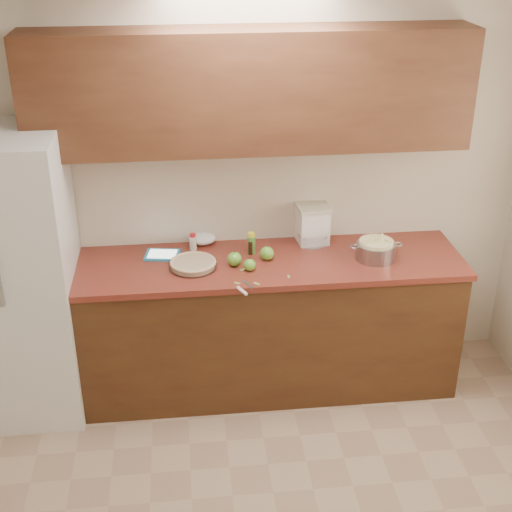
{
  "coord_description": "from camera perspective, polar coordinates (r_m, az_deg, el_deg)",
  "views": [
    {
      "loc": [
        -0.42,
        -2.46,
        2.93
      ],
      "look_at": [
        0.01,
        1.43,
        0.98
      ],
      "focal_mm": 50.0,
      "sensor_mm": 36.0,
      "label": 1
    }
  ],
  "objects": [
    {
      "name": "tablet",
      "position": [
        4.54,
        -7.5,
        0.1
      ],
      "size": [
        0.24,
        0.2,
        0.02
      ],
      "rotation": [
        0.0,
        0.0,
        -0.17
      ],
      "color": "teal",
      "rests_on": "counter_run"
    },
    {
      "name": "peel_a",
      "position": [
        4.19,
        -1.51,
        -2.18
      ],
      "size": [
        0.04,
        0.03,
        0.0
      ],
      "primitive_type": "cube",
      "rotation": [
        0.0,
        0.0,
        -0.58
      ],
      "color": "#8CB357",
      "rests_on": "counter_run"
    },
    {
      "name": "counter_run",
      "position": [
        4.67,
        -0.23,
        -5.45
      ],
      "size": [
        2.64,
        0.68,
        0.92
      ],
      "color": "#4A2D14",
      "rests_on": "ground"
    },
    {
      "name": "peel_d",
      "position": [
        4.26,
        2.63,
        -1.65
      ],
      "size": [
        0.02,
        0.03,
        0.0
      ],
      "primitive_type": "cube",
      "rotation": [
        0.0,
        0.0,
        1.51
      ],
      "color": "#8CB357",
      "rests_on": "counter_run"
    },
    {
      "name": "fridge",
      "position": [
        4.52,
        -18.68,
        -1.73
      ],
      "size": [
        0.7,
        0.7,
        1.8
      ],
      "primitive_type": "cube",
      "color": "silver",
      "rests_on": "ground"
    },
    {
      "name": "apple_center",
      "position": [
        4.44,
        0.88,
        0.21
      ],
      "size": [
        0.09,
        0.09,
        0.1
      ],
      "color": "#61A42E",
      "rests_on": "counter_run"
    },
    {
      "name": "pie",
      "position": [
        4.37,
        -5.06,
        -0.65
      ],
      "size": [
        0.29,
        0.29,
        0.05
      ],
      "rotation": [
        0.0,
        0.0,
        -0.17
      ],
      "color": "silver",
      "rests_on": "counter_run"
    },
    {
      "name": "room_shell",
      "position": [
        2.98,
        2.8,
        -6.65
      ],
      "size": [
        3.6,
        3.6,
        3.6
      ],
      "color": "tan",
      "rests_on": "ground"
    },
    {
      "name": "cinnamon_shaker",
      "position": [
        4.58,
        -5.06,
        1.12
      ],
      "size": [
        0.05,
        0.05,
        0.11
      ],
      "rotation": [
        0.0,
        0.0,
        0.17
      ],
      "color": "beige",
      "rests_on": "counter_run"
    },
    {
      "name": "apple_front",
      "position": [
        4.31,
        -0.51,
        -0.71
      ],
      "size": [
        0.08,
        0.08,
        0.09
      ],
      "color": "#61A42E",
      "rests_on": "counter_run"
    },
    {
      "name": "paring_knife",
      "position": [
        4.1,
        -1.05,
        -2.72
      ],
      "size": [
        0.11,
        0.19,
        0.02
      ],
      "rotation": [
        0.0,
        0.0,
        0.45
      ],
      "color": "gray",
      "rests_on": "counter_run"
    },
    {
      "name": "colander",
      "position": [
        4.51,
        9.56,
        0.48
      ],
      "size": [
        0.33,
        0.24,
        0.12
      ],
      "rotation": [
        0.0,
        0.0,
        -0.29
      ],
      "color": "gray",
      "rests_on": "counter_run"
    },
    {
      "name": "vanilla_bottle",
      "position": [
        4.51,
        -0.4,
        0.77
      ],
      "size": [
        0.04,
        0.04,
        0.11
      ],
      "rotation": [
        0.0,
        0.0,
        0.18
      ],
      "color": "black",
      "rests_on": "counter_run"
    },
    {
      "name": "flour_canister",
      "position": [
        4.67,
        4.52,
        2.65
      ],
      "size": [
        0.22,
        0.22,
        0.26
      ],
      "rotation": [
        0.0,
        0.0,
        0.09
      ],
      "color": "white",
      "rests_on": "counter_run"
    },
    {
      "name": "lemon_bottle",
      "position": [
        4.51,
        -0.37,
        1.0
      ],
      "size": [
        0.05,
        0.05,
        0.14
      ],
      "rotation": [
        0.0,
        0.0,
        -0.42
      ],
      "color": "#4C8C38",
      "rests_on": "counter_run"
    },
    {
      "name": "peel_c",
      "position": [
        4.18,
        0.05,
        -2.23
      ],
      "size": [
        0.04,
        0.04,
        0.0
      ],
      "primitive_type": "cube",
      "rotation": [
        0.0,
        0.0,
        2.38
      ],
      "color": "#8CB357",
      "rests_on": "counter_run"
    },
    {
      "name": "mixing_bowl",
      "position": [
        4.66,
        4.58,
        1.42
      ],
      "size": [
        0.21,
        0.21,
        0.08
      ],
      "rotation": [
        0.0,
        0.0,
        -0.26
      ],
      "color": "silver",
      "rests_on": "counter_run"
    },
    {
      "name": "peel_b",
      "position": [
        4.34,
        -0.97,
        -1.08
      ],
      "size": [
        0.05,
        0.04,
        0.0
      ],
      "primitive_type": "cube",
      "rotation": [
        0.0,
        0.0,
        0.53
      ],
      "color": "#8CB357",
      "rests_on": "counter_run"
    },
    {
      "name": "paper_towel",
      "position": [
        4.67,
        -4.29,
        1.38
      ],
      "size": [
        0.21,
        0.2,
        0.07
      ],
      "primitive_type": "ellipsoid",
      "rotation": [
        0.0,
        0.0,
        0.44
      ],
      "color": "white",
      "rests_on": "counter_run"
    },
    {
      "name": "upper_cabinets",
      "position": [
        4.23,
        -0.5,
        13.1
      ],
      "size": [
        2.6,
        0.34,
        0.7
      ],
      "primitive_type": "cube",
      "color": "#572F1A",
      "rests_on": "room_shell"
    },
    {
      "name": "apple_left",
      "position": [
        4.37,
        -1.73,
        -0.24
      ],
      "size": [
        0.09,
        0.09,
        0.1
      ],
      "color": "#61A42E",
      "rests_on": "counter_run"
    }
  ]
}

